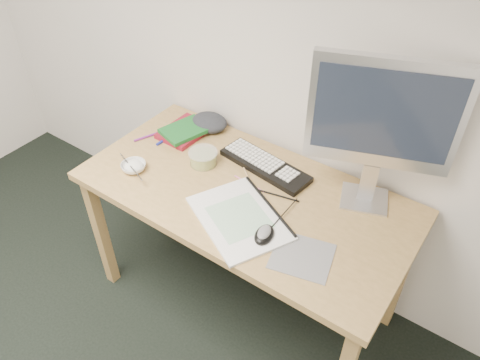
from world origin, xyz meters
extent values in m
plane|color=silver|center=(0.00, 1.80, 1.30)|extent=(3.60, 0.00, 3.60)
cube|color=tan|center=(-0.35, 1.13, 0.36)|extent=(0.05, 0.05, 0.71)
cube|color=tan|center=(-0.35, 1.73, 0.36)|extent=(0.05, 0.05, 0.71)
cube|color=tan|center=(0.95, 1.73, 0.36)|extent=(0.05, 0.05, 0.71)
cube|color=tan|center=(0.30, 1.43, 0.73)|extent=(1.40, 0.70, 0.03)
cube|color=slate|center=(0.66, 1.26, 0.75)|extent=(0.25, 0.24, 0.00)
cube|color=silver|center=(0.37, 1.28, 0.76)|extent=(0.49, 0.44, 0.01)
cube|color=black|center=(0.28, 1.61, 0.76)|extent=(0.44, 0.19, 0.03)
cube|color=silver|center=(0.72, 1.67, 0.75)|extent=(0.23, 0.22, 0.01)
cube|color=silver|center=(0.72, 1.67, 0.84)|extent=(0.07, 0.04, 0.18)
cube|color=silver|center=(0.72, 1.67, 1.16)|extent=(0.52, 0.22, 0.43)
cube|color=black|center=(0.72, 1.67, 1.17)|extent=(0.46, 0.17, 0.34)
ellipsoid|color=black|center=(0.50, 1.26, 0.78)|extent=(0.09, 0.12, 0.04)
imported|color=white|center=(-0.18, 1.26, 0.77)|extent=(0.13, 0.13, 0.03)
cylinder|color=silver|center=(-0.17, 1.24, 0.79)|extent=(0.21, 0.09, 0.02)
cylinder|color=gold|center=(0.04, 1.48, 0.78)|extent=(0.15, 0.15, 0.06)
cube|color=maroon|center=(-0.18, 1.61, 0.76)|extent=(0.18, 0.24, 0.02)
cube|color=#186025|center=(-0.16, 1.59, 0.78)|extent=(0.21, 0.25, 0.02)
ellipsoid|color=#272B2F|center=(-0.11, 1.71, 0.78)|extent=(0.16, 0.14, 0.06)
cylinder|color=pink|center=(0.28, 1.48, 0.75)|extent=(0.16, 0.02, 0.01)
cylinder|color=tan|center=(0.28, 1.50, 0.75)|extent=(0.15, 0.12, 0.01)
cylinder|color=black|center=(0.42, 1.48, 0.75)|extent=(0.19, 0.05, 0.01)
cylinder|color=#1D279D|center=(-0.22, 1.52, 0.76)|extent=(0.02, 0.14, 0.01)
cylinder|color=orange|center=(-0.24, 1.56, 0.76)|extent=(0.05, 0.11, 0.01)
cylinder|color=#772484|center=(-0.31, 1.47, 0.76)|extent=(0.06, 0.12, 0.01)
camera|label=1|loc=(1.11, 0.24, 2.05)|focal=35.00mm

